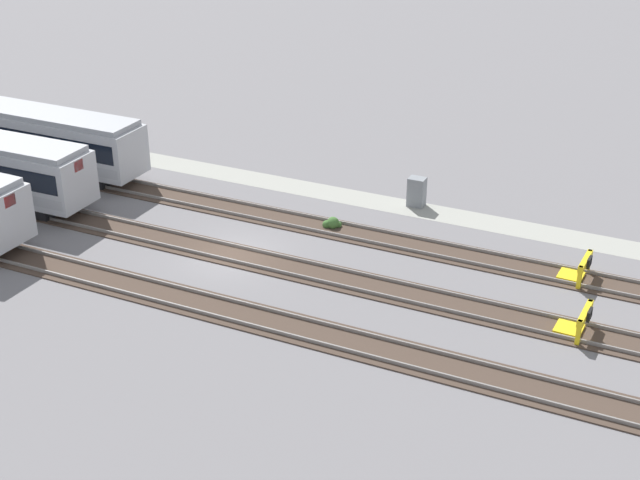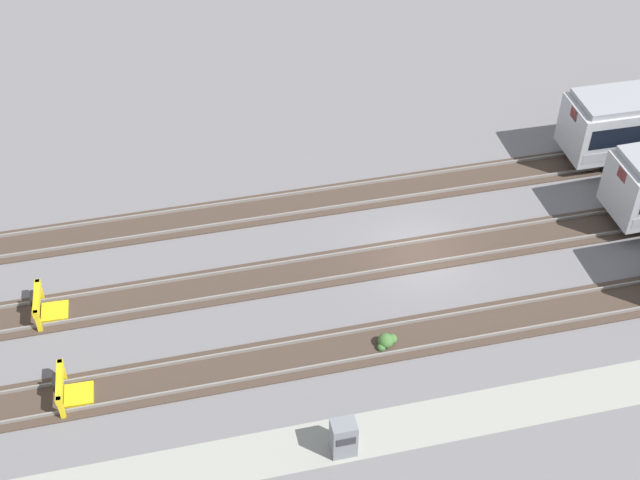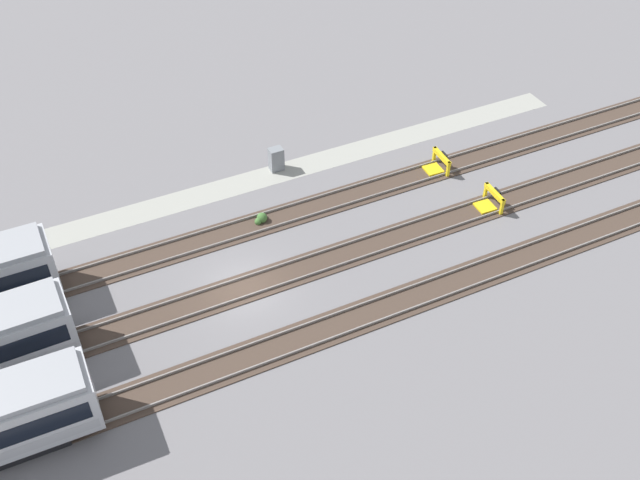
{
  "view_description": "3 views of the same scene",
  "coord_description": "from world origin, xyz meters",
  "views": [
    {
      "loc": [
        -20.16,
        32.61,
        19.64
      ],
      "look_at": [
        -4.64,
        0.0,
        1.8
      ],
      "focal_mm": 50.0,
      "sensor_mm": 36.0,
      "label": 1
    },
    {
      "loc": [
        -11.02,
        -27.49,
        27.05
      ],
      "look_at": [
        -4.64,
        0.0,
        1.8
      ],
      "focal_mm": 50.0,
      "sensor_mm": 36.0,
      "label": 2
    },
    {
      "loc": [
        8.68,
        27.72,
        29.64
      ],
      "look_at": [
        -4.64,
        0.0,
        1.8
      ],
      "focal_mm": 42.0,
      "sensor_mm": 36.0,
      "label": 3
    }
  ],
  "objects": [
    {
      "name": "rail_track_near_inner",
      "position": [
        0.0,
        0.0,
        0.04
      ],
      "size": [
        90.0,
        2.24,
        0.21
      ],
      "color": "#47382D",
      "rests_on": "ground"
    },
    {
      "name": "ground_plane",
      "position": [
        0.0,
        0.0,
        0.0
      ],
      "size": [
        400.0,
        400.0,
        0.0
      ],
      "primitive_type": "plane",
      "color": "slate"
    },
    {
      "name": "bumper_stop_near_inner_track",
      "position": [
        -16.3,
        -0.01,
        0.51
      ],
      "size": [
        1.37,
        2.01,
        1.22
      ],
      "color": "yellow",
      "rests_on": "ground"
    },
    {
      "name": "rail_track_middle",
      "position": [
        0.0,
        4.66,
        0.04
      ],
      "size": [
        90.0,
        2.24,
        0.21
      ],
      "color": "#47382D",
      "rests_on": "ground"
    },
    {
      "name": "rail_track_nearest",
      "position": [
        0.0,
        -4.66,
        0.04
      ],
      "size": [
        90.0,
        2.24,
        0.21
      ],
      "color": "#47382D",
      "rests_on": "ground"
    },
    {
      "name": "subway_car_front_row_left_inner",
      "position": [
        18.0,
        -4.72,
        2.04
      ],
      "size": [
        18.01,
        2.92,
        3.7
      ],
      "color": "#B7BABF",
      "rests_on": "ground"
    },
    {
      "name": "service_walkway",
      "position": [
        0.0,
        -8.86,
        0.0
      ],
      "size": [
        54.0,
        2.0,
        0.01
      ],
      "primitive_type": "cube",
      "color": "#9E9E93",
      "rests_on": "ground"
    },
    {
      "name": "weed_clump",
      "position": [
        -3.03,
        -4.84,
        0.24
      ],
      "size": [
        0.92,
        0.7,
        0.64
      ],
      "color": "#427033",
      "rests_on": "ground"
    },
    {
      "name": "electrical_cabinet",
      "position": [
        -5.95,
        -9.35,
        0.8
      ],
      "size": [
        0.9,
        0.73,
        1.6
      ],
      "color": "gray",
      "rests_on": "ground"
    },
    {
      "name": "bumper_stop_nearest_track",
      "position": [
        -15.45,
        -4.67,
        0.51
      ],
      "size": [
        1.37,
        2.01,
        1.22
      ],
      "color": "yellow",
      "rests_on": "ground"
    }
  ]
}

